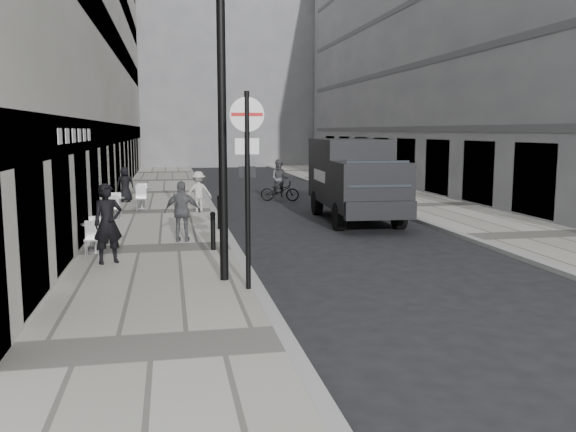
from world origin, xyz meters
name	(u,v)px	position (x,y,z in m)	size (l,w,h in m)	color
ground	(334,430)	(0.00, 0.00, 0.00)	(120.00, 120.00, 0.00)	black
sidewalk	(162,213)	(-2.00, 18.00, 0.06)	(4.00, 60.00, 0.12)	#A9A498
far_sidewalk	(427,206)	(9.00, 18.00, 0.06)	(4.00, 60.00, 0.12)	#A9A498
building_left	(69,4)	(-6.00, 24.50, 9.00)	(4.00, 45.00, 18.00)	beige
building_far	(199,51)	(1.50, 56.00, 11.00)	(24.00, 16.00, 22.00)	gray
walking_man	(108,224)	(-3.13, 8.64, 1.06)	(0.69, 0.45, 1.88)	black
sign_post	(247,164)	(-0.20, 5.67, 2.58)	(0.66, 0.10, 3.85)	black
lamppost	(222,95)	(-0.60, 6.50, 3.92)	(0.31, 0.31, 6.84)	black
bollard_near	(213,232)	(-0.60, 9.79, 0.59)	(0.13, 0.13, 0.94)	black
bollard_far	(220,213)	(-0.15, 13.21, 0.62)	(0.13, 0.13, 1.01)	black
panel_van	(354,175)	(4.81, 14.94, 1.64)	(2.61, 6.30, 2.91)	black
cyclist	(280,185)	(3.29, 21.45, 0.75)	(1.88, 1.11, 1.91)	black
pedestrian_a	(182,211)	(-1.35, 11.17, 0.98)	(1.00, 0.42, 1.71)	#535358
pedestrian_b	(198,192)	(-0.60, 17.58, 0.90)	(1.00, 0.58, 1.55)	#B9B4AB
pedestrian_c	(125,184)	(-3.60, 21.43, 0.89)	(0.75, 0.49, 1.54)	black
cafe_table_near	(95,235)	(-3.60, 10.07, 0.56)	(0.68, 1.54, 0.88)	silver
cafe_table_mid	(115,206)	(-3.60, 16.04, 0.58)	(0.70, 1.58, 0.90)	silver
cafe_table_far	(142,196)	(-2.80, 19.00, 0.61)	(0.75, 1.69, 0.96)	silver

